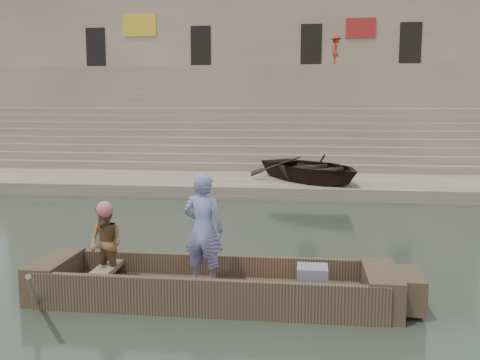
% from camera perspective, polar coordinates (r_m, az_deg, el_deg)
% --- Properties ---
extents(ground, '(120.00, 120.00, 0.00)m').
position_cam_1_polar(ground, '(12.00, -17.06, -6.87)').
color(ground, '#263125').
rests_on(ground, ground).
extents(lower_landing, '(32.00, 4.00, 0.40)m').
position_cam_1_polar(lower_landing, '(19.38, -7.43, -0.32)').
color(lower_landing, gray).
rests_on(lower_landing, ground).
extents(mid_landing, '(32.00, 3.00, 2.80)m').
position_cam_1_polar(mid_landing, '(26.55, -3.41, 4.62)').
color(mid_landing, gray).
rests_on(mid_landing, ground).
extents(upper_landing, '(32.00, 3.00, 5.20)m').
position_cam_1_polar(upper_landing, '(33.41, -1.23, 7.42)').
color(upper_landing, gray).
rests_on(upper_landing, ground).
extents(ghat_steps, '(32.00, 11.00, 5.20)m').
position_cam_1_polar(ghat_steps, '(28.19, -2.79, 5.65)').
color(ghat_steps, gray).
rests_on(ghat_steps, ground).
extents(building_wall, '(32.00, 5.07, 11.20)m').
position_cam_1_polar(building_wall, '(37.45, -0.33, 12.10)').
color(building_wall, tan).
rests_on(building_wall, ground).
extents(main_rowboat, '(5.00, 1.30, 0.22)m').
position_cam_1_polar(main_rowboat, '(8.49, -2.99, -12.04)').
color(main_rowboat, brown).
rests_on(main_rowboat, ground).
extents(rowboat_trim, '(6.04, 2.63, 1.89)m').
position_cam_1_polar(rowboat_trim, '(8.39, -1.58, -10.87)').
color(rowboat_trim, brown).
rests_on(rowboat_trim, ground).
extents(standing_man, '(0.71, 0.53, 1.77)m').
position_cam_1_polar(standing_man, '(8.35, -3.91, -5.26)').
color(standing_man, navy).
rests_on(standing_man, main_rowboat).
extents(rowing_man, '(0.73, 0.65, 1.22)m').
position_cam_1_polar(rowing_man, '(8.84, -14.06, -6.55)').
color(rowing_man, '#287934').
rests_on(rowing_man, main_rowboat).
extents(television, '(0.46, 0.42, 0.40)m').
position_cam_1_polar(television, '(8.27, 7.60, -10.39)').
color(television, gray).
rests_on(television, main_rowboat).
extents(beached_rowboat, '(5.14, 5.31, 0.90)m').
position_cam_1_polar(beached_rowboat, '(18.41, 7.57, 1.27)').
color(beached_rowboat, '#2D2116').
rests_on(beached_rowboat, lower_landing).
extents(pedestrian, '(0.83, 1.25, 1.81)m').
position_cam_1_polar(pedestrian, '(32.91, 10.17, 13.40)').
color(pedestrian, maroon).
rests_on(pedestrian, upper_landing).
extents(cloth_bundles, '(14.53, 1.81, 0.26)m').
position_cam_1_polar(cloth_bundles, '(19.20, -12.30, 0.48)').
color(cloth_bundles, '#3F5999').
rests_on(cloth_bundles, lower_landing).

